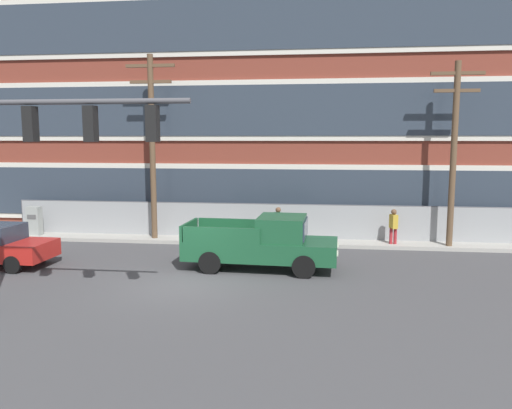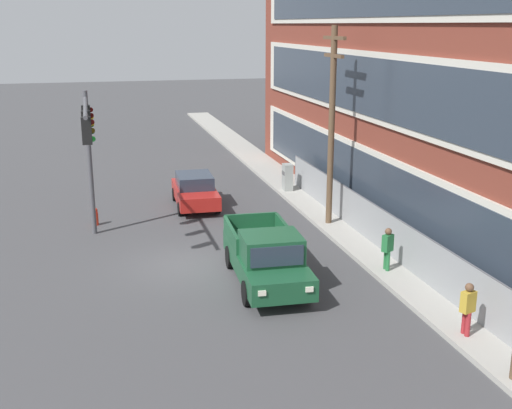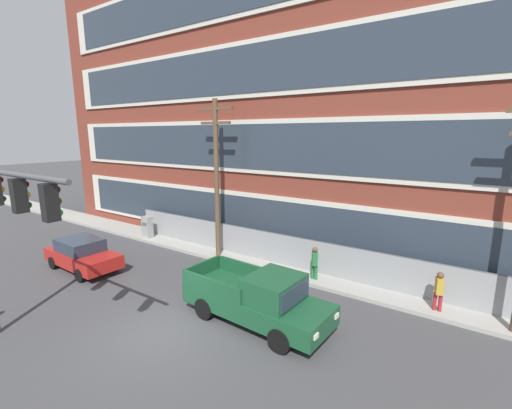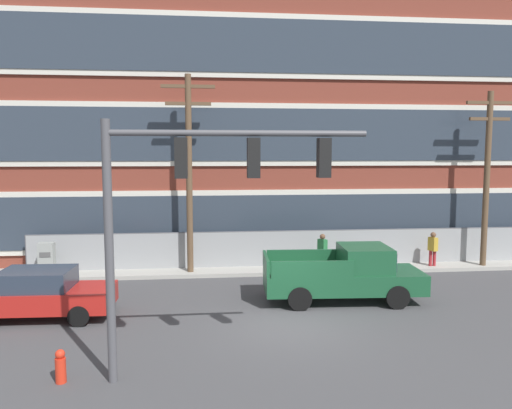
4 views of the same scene
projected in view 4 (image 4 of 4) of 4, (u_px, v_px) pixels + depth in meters
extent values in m
plane|color=#424244|center=(288.00, 327.00, 14.96)|extent=(160.00, 160.00, 0.00)
cube|color=#9E9B93|center=(261.00, 269.00, 22.03)|extent=(80.00, 1.98, 0.16)
cube|color=brown|center=(281.00, 67.00, 26.22)|extent=(40.60, 8.17, 19.41)
cube|color=beige|center=(294.00, 220.00, 22.91)|extent=(37.35, 0.10, 2.80)
cube|color=#2D3844|center=(294.00, 220.00, 22.85)|extent=(35.73, 0.06, 2.33)
cube|color=beige|center=(295.00, 135.00, 22.51)|extent=(37.35, 0.10, 2.80)
cube|color=#2D3844|center=(295.00, 135.00, 22.45)|extent=(35.73, 0.06, 2.33)
cube|color=beige|center=(295.00, 47.00, 22.11)|extent=(37.35, 0.10, 2.80)
cube|color=#2D3844|center=(296.00, 46.00, 22.05)|extent=(35.73, 0.06, 2.33)
cube|color=gray|center=(300.00, 250.00, 22.45)|extent=(23.65, 0.04, 1.72)
cylinder|color=#4C4C51|center=(26.00, 255.00, 21.22)|extent=(0.06, 0.06, 1.72)
cylinder|color=#4C4C51|center=(300.00, 231.00, 22.36)|extent=(23.65, 0.05, 0.05)
cylinder|color=#4C4C51|center=(109.00, 254.00, 11.09)|extent=(0.20, 0.20, 5.94)
cylinder|color=#4C4C51|center=(239.00, 133.00, 11.11)|extent=(5.81, 0.14, 0.14)
cube|color=black|center=(181.00, 158.00, 11.04)|extent=(0.28, 0.32, 0.90)
cylinder|color=#4B0807|center=(181.00, 145.00, 11.19)|extent=(0.04, 0.18, 0.18)
cylinder|color=gold|center=(181.00, 158.00, 11.22)|extent=(0.04, 0.18, 0.18)
cylinder|color=#0A4011|center=(182.00, 170.00, 11.24)|extent=(0.04, 0.18, 0.18)
cube|color=black|center=(254.00, 158.00, 11.20)|extent=(0.28, 0.32, 0.90)
cylinder|color=#4B0807|center=(253.00, 146.00, 11.35)|extent=(0.04, 0.18, 0.18)
cylinder|color=gold|center=(253.00, 158.00, 11.38)|extent=(0.04, 0.18, 0.18)
cylinder|color=#0A4011|center=(253.00, 170.00, 11.41)|extent=(0.04, 0.18, 0.18)
cube|color=black|center=(324.00, 158.00, 11.37)|extent=(0.28, 0.32, 0.90)
cylinder|color=#4B0807|center=(322.00, 146.00, 11.52)|extent=(0.04, 0.18, 0.18)
cylinder|color=#503E08|center=(322.00, 158.00, 11.55)|extent=(0.04, 0.18, 0.18)
cylinder|color=green|center=(322.00, 170.00, 11.58)|extent=(0.04, 0.18, 0.18)
cube|color=#194C2D|center=(343.00, 280.00, 17.52)|extent=(5.59, 2.34, 0.70)
cube|color=#194C2D|center=(365.00, 258.00, 17.48)|extent=(1.74, 1.98, 0.86)
cube|color=#283342|center=(388.00, 258.00, 17.52)|extent=(0.15, 1.69, 0.64)
cube|color=#194C2D|center=(304.00, 257.00, 18.35)|extent=(2.75, 0.26, 0.56)
cube|color=#194C2D|center=(312.00, 269.00, 16.42)|extent=(2.75, 0.26, 0.56)
cube|color=#194C2D|center=(266.00, 263.00, 17.31)|extent=(0.20, 1.98, 0.56)
cylinder|color=black|center=(380.00, 282.00, 18.58)|extent=(0.81, 0.30, 0.80)
cylinder|color=black|center=(397.00, 297.00, 16.69)|extent=(0.81, 0.30, 0.80)
cylinder|color=black|center=(293.00, 283.00, 18.41)|extent=(0.81, 0.30, 0.80)
cylinder|color=black|center=(300.00, 298.00, 16.52)|extent=(0.81, 0.30, 0.80)
cube|color=white|center=(412.00, 271.00, 18.36)|extent=(0.07, 0.24, 0.16)
cube|color=white|center=(428.00, 281.00, 16.93)|extent=(0.07, 0.24, 0.16)
cube|color=#AD1E19|center=(43.00, 298.00, 15.73)|extent=(4.35, 2.00, 0.64)
cube|color=#283342|center=(37.00, 279.00, 15.65)|extent=(2.20, 1.70, 0.60)
cylinder|color=black|center=(94.00, 299.00, 16.71)|extent=(0.65, 0.22, 0.64)
cylinder|color=black|center=(79.00, 316.00, 14.99)|extent=(0.65, 0.22, 0.64)
cylinder|color=black|center=(12.00, 301.00, 16.53)|extent=(0.65, 0.22, 0.64)
cylinder|color=brown|center=(189.00, 177.00, 20.87)|extent=(0.26, 0.26, 8.43)
cube|color=brown|center=(188.00, 86.00, 20.48)|extent=(2.22, 0.14, 0.14)
cube|color=brown|center=(188.00, 104.00, 20.55)|extent=(1.89, 0.14, 0.14)
cylinder|color=brown|center=(487.00, 181.00, 22.11)|extent=(0.26, 0.26, 7.88)
cube|color=brown|center=(490.00, 103.00, 21.75)|extent=(2.16, 0.14, 0.14)
cube|color=brown|center=(490.00, 119.00, 21.82)|extent=(1.83, 0.14, 0.14)
cube|color=#939993|center=(47.00, 261.00, 20.57)|extent=(0.62, 0.44, 1.53)
cube|color=#515151|center=(45.00, 255.00, 20.31)|extent=(0.43, 0.02, 0.20)
cylinder|color=#236B38|center=(320.00, 262.00, 21.82)|extent=(0.14, 0.14, 0.85)
cylinder|color=#236B38|center=(324.00, 262.00, 21.84)|extent=(0.14, 0.14, 0.85)
cube|color=#236B38|center=(322.00, 246.00, 21.76)|extent=(0.41, 0.47, 0.60)
sphere|color=brown|center=(323.00, 237.00, 21.72)|extent=(0.24, 0.24, 0.24)
cylinder|color=maroon|center=(430.00, 260.00, 22.32)|extent=(0.14, 0.14, 0.85)
cylinder|color=maroon|center=(434.00, 260.00, 22.34)|extent=(0.14, 0.14, 0.85)
cube|color=#B7932D|center=(433.00, 244.00, 22.25)|extent=(0.35, 0.45, 0.60)
sphere|color=brown|center=(433.00, 235.00, 22.21)|extent=(0.24, 0.24, 0.24)
cylinder|color=red|center=(61.00, 370.00, 11.32)|extent=(0.24, 0.24, 0.58)
sphere|color=red|center=(60.00, 354.00, 11.28)|extent=(0.22, 0.22, 0.22)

